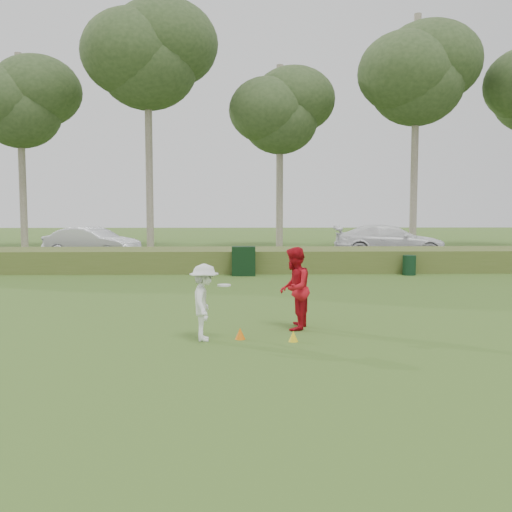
{
  "coord_description": "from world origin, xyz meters",
  "views": [
    {
      "loc": [
        -0.39,
        -11.91,
        2.69
      ],
      "look_at": [
        0.0,
        4.0,
        1.3
      ],
      "focal_mm": 40.0,
      "sensor_mm": 36.0,
      "label": 1
    }
  ],
  "objects_px": {
    "cone_orange": "(240,334)",
    "utility_cabinet": "(244,261)",
    "car_right": "(390,241)",
    "player_white": "(204,302)",
    "car_mid": "(92,243)",
    "cone_yellow": "(293,336)",
    "trash_bin": "(409,265)",
    "player_red": "(294,288)"
  },
  "relations": [
    {
      "from": "player_white",
      "to": "trash_bin",
      "type": "xyz_separation_m",
      "value": [
        7.32,
        10.75,
        -0.38
      ]
    },
    {
      "from": "utility_cabinet",
      "to": "car_mid",
      "type": "height_order",
      "value": "car_mid"
    },
    {
      "from": "player_white",
      "to": "player_red",
      "type": "relative_size",
      "value": 0.86
    },
    {
      "from": "cone_orange",
      "to": "trash_bin",
      "type": "relative_size",
      "value": 0.3
    },
    {
      "from": "player_white",
      "to": "utility_cabinet",
      "type": "height_order",
      "value": "player_white"
    },
    {
      "from": "player_white",
      "to": "cone_orange",
      "type": "bearing_deg",
      "value": -86.97
    },
    {
      "from": "utility_cabinet",
      "to": "car_mid",
      "type": "xyz_separation_m",
      "value": [
        -7.52,
        6.42,
        0.29
      ]
    },
    {
      "from": "cone_orange",
      "to": "utility_cabinet",
      "type": "bearing_deg",
      "value": 89.45
    },
    {
      "from": "player_white",
      "to": "car_right",
      "type": "relative_size",
      "value": 0.27
    },
    {
      "from": "cone_orange",
      "to": "trash_bin",
      "type": "bearing_deg",
      "value": 58.29
    },
    {
      "from": "player_white",
      "to": "car_mid",
      "type": "bearing_deg",
      "value": 18.68
    },
    {
      "from": "player_red",
      "to": "utility_cabinet",
      "type": "height_order",
      "value": "player_red"
    },
    {
      "from": "cone_orange",
      "to": "cone_yellow",
      "type": "relative_size",
      "value": 1.09
    },
    {
      "from": "car_mid",
      "to": "player_white",
      "type": "bearing_deg",
      "value": -138.67
    },
    {
      "from": "player_red",
      "to": "utility_cabinet",
      "type": "xyz_separation_m",
      "value": [
        -1.08,
        9.76,
        -0.34
      ]
    },
    {
      "from": "player_white",
      "to": "car_right",
      "type": "xyz_separation_m",
      "value": [
        8.4,
        17.91,
        0.12
      ]
    },
    {
      "from": "cone_orange",
      "to": "utility_cabinet",
      "type": "height_order",
      "value": "utility_cabinet"
    },
    {
      "from": "car_right",
      "to": "cone_orange",
      "type": "bearing_deg",
      "value": 162.91
    },
    {
      "from": "trash_bin",
      "to": "car_right",
      "type": "distance_m",
      "value": 7.26
    },
    {
      "from": "cone_orange",
      "to": "car_mid",
      "type": "bearing_deg",
      "value": 113.45
    },
    {
      "from": "player_white",
      "to": "cone_orange",
      "type": "relative_size",
      "value": 6.64
    },
    {
      "from": "utility_cabinet",
      "to": "car_right",
      "type": "relative_size",
      "value": 0.2
    },
    {
      "from": "player_white",
      "to": "trash_bin",
      "type": "relative_size",
      "value": 1.99
    },
    {
      "from": "cone_orange",
      "to": "cone_yellow",
      "type": "distance_m",
      "value": 1.09
    },
    {
      "from": "trash_bin",
      "to": "player_red",
      "type": "bearing_deg",
      "value": -119.03
    },
    {
      "from": "trash_bin",
      "to": "car_mid",
      "type": "bearing_deg",
      "value": 155.42
    },
    {
      "from": "player_red",
      "to": "cone_orange",
      "type": "bearing_deg",
      "value": -36.77
    },
    {
      "from": "player_white",
      "to": "trash_bin",
      "type": "distance_m",
      "value": 13.01
    },
    {
      "from": "car_mid",
      "to": "car_right",
      "type": "height_order",
      "value": "car_right"
    },
    {
      "from": "utility_cabinet",
      "to": "trash_bin",
      "type": "bearing_deg",
      "value": 0.89
    },
    {
      "from": "utility_cabinet",
      "to": "trash_bin",
      "type": "height_order",
      "value": "utility_cabinet"
    },
    {
      "from": "player_white",
      "to": "trash_bin",
      "type": "bearing_deg",
      "value": -36.87
    },
    {
      "from": "player_white",
      "to": "player_red",
      "type": "distance_m",
      "value": 2.14
    },
    {
      "from": "player_red",
      "to": "car_mid",
      "type": "relative_size",
      "value": 0.37
    },
    {
      "from": "cone_yellow",
      "to": "player_white",
      "type": "bearing_deg",
      "value": 174.92
    },
    {
      "from": "cone_orange",
      "to": "car_right",
      "type": "height_order",
      "value": "car_right"
    },
    {
      "from": "player_white",
      "to": "car_mid",
      "type": "relative_size",
      "value": 0.32
    },
    {
      "from": "cone_yellow",
      "to": "car_mid",
      "type": "relative_size",
      "value": 0.04
    },
    {
      "from": "cone_orange",
      "to": "utility_cabinet",
      "type": "xyz_separation_m",
      "value": [
        0.1,
        10.67,
        0.45
      ]
    },
    {
      "from": "utility_cabinet",
      "to": "player_red",
      "type": "bearing_deg",
      "value": -82.87
    },
    {
      "from": "player_white",
      "to": "cone_orange",
      "type": "distance_m",
      "value": 0.97
    },
    {
      "from": "car_mid",
      "to": "cone_yellow",
      "type": "bearing_deg",
      "value": -133.91
    }
  ]
}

